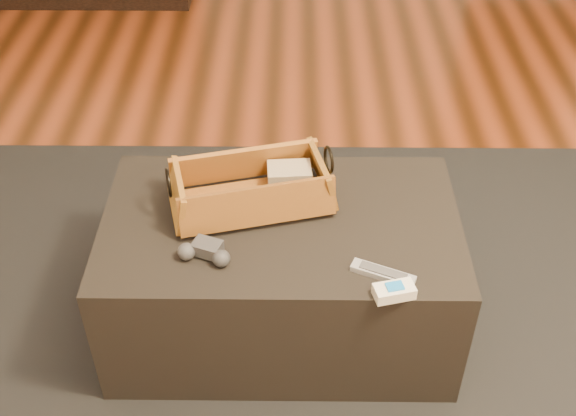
{
  "coord_description": "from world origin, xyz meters",
  "views": [
    {
      "loc": [
        -0.16,
        -1.51,
        1.74
      ],
      "look_at": [
        -0.18,
        -0.01,
        0.49
      ],
      "focal_mm": 45.0,
      "sensor_mm": 36.0,
      "label": 1
    }
  ],
  "objects_px": {
    "tv_remote": "(245,201)",
    "game_controller": "(205,252)",
    "cream_gadget": "(394,291)",
    "ottoman": "(281,273)",
    "silver_remote": "(383,273)",
    "wicker_basket": "(251,189)"
  },
  "relations": [
    {
      "from": "tv_remote",
      "to": "game_controller",
      "type": "distance_m",
      "value": 0.22
    },
    {
      "from": "game_controller",
      "to": "silver_remote",
      "type": "distance_m",
      "value": 0.46
    },
    {
      "from": "ottoman",
      "to": "game_controller",
      "type": "bearing_deg",
      "value": -141.0
    },
    {
      "from": "ottoman",
      "to": "wicker_basket",
      "type": "distance_m",
      "value": 0.28
    },
    {
      "from": "game_controller",
      "to": "cream_gadget",
      "type": "bearing_deg",
      "value": -14.96
    },
    {
      "from": "tv_remote",
      "to": "cream_gadget",
      "type": "relative_size",
      "value": 2.17
    },
    {
      "from": "cream_gadget",
      "to": "ottoman",
      "type": "bearing_deg",
      "value": 134.95
    },
    {
      "from": "ottoman",
      "to": "game_controller",
      "type": "distance_m",
      "value": 0.34
    },
    {
      "from": "tv_remote",
      "to": "wicker_basket",
      "type": "height_order",
      "value": "wicker_basket"
    },
    {
      "from": "wicker_basket",
      "to": "cream_gadget",
      "type": "relative_size",
      "value": 4.49
    },
    {
      "from": "tv_remote",
      "to": "game_controller",
      "type": "xyz_separation_m",
      "value": [
        -0.09,
        -0.2,
        -0.0
      ]
    },
    {
      "from": "ottoman",
      "to": "game_controller",
      "type": "height_order",
      "value": "game_controller"
    },
    {
      "from": "ottoman",
      "to": "cream_gadget",
      "type": "distance_m",
      "value": 0.46
    },
    {
      "from": "ottoman",
      "to": "cream_gadget",
      "type": "xyz_separation_m",
      "value": [
        0.28,
        -0.28,
        0.23
      ]
    },
    {
      "from": "wicker_basket",
      "to": "game_controller",
      "type": "bearing_deg",
      "value": -115.81
    },
    {
      "from": "cream_gadget",
      "to": "tv_remote",
      "type": "bearing_deg",
      "value": 139.39
    },
    {
      "from": "ottoman",
      "to": "silver_remote",
      "type": "bearing_deg",
      "value": -39.22
    },
    {
      "from": "tv_remote",
      "to": "game_controller",
      "type": "relative_size",
      "value": 1.59
    },
    {
      "from": "game_controller",
      "to": "wicker_basket",
      "type": "bearing_deg",
      "value": 64.19
    },
    {
      "from": "game_controller",
      "to": "cream_gadget",
      "type": "xyz_separation_m",
      "value": [
        0.48,
        -0.13,
        -0.01
      ]
    },
    {
      "from": "silver_remote",
      "to": "wicker_basket",
      "type": "bearing_deg",
      "value": 140.8
    },
    {
      "from": "tv_remote",
      "to": "cream_gadget",
      "type": "bearing_deg",
      "value": -60.86
    }
  ]
}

